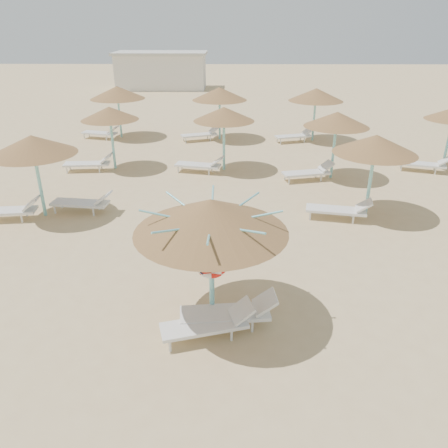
{
  "coord_description": "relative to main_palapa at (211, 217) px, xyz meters",
  "views": [
    {
      "loc": [
        0.35,
        -7.67,
        5.9
      ],
      "look_at": [
        0.22,
        2.14,
        1.3
      ],
      "focal_mm": 35.0,
      "sensor_mm": 36.0,
      "label": 1
    }
  ],
  "objects": [
    {
      "name": "lounger_main_b",
      "position": [
        0.42,
        -0.29,
        -2.06
      ],
      "size": [
        2.07,
        0.8,
        0.73
      ],
      "rotation": [
        0.0,
        0.0,
        0.1
      ],
      "color": "white",
      "rests_on": "ground"
    },
    {
      "name": "main_palapa",
      "position": [
        0.0,
        0.0,
        0.0
      ],
      "size": [
        3.09,
        3.09,
        2.77
      ],
      "color": "#7ED7DB",
      "rests_on": "ground"
    },
    {
      "name": "ground",
      "position": [
        0.01,
        -0.12,
        -2.41
      ],
      "size": [
        120.0,
        120.0,
        0.0
      ],
      "primitive_type": "plane",
      "color": "tan",
      "rests_on": "ground"
    },
    {
      "name": "palapa_field",
      "position": [
        1.46,
        10.76,
        -0.09
      ],
      "size": [
        20.24,
        14.16,
        2.72
      ],
      "color": "#7ED7DB",
      "rests_on": "ground"
    },
    {
      "name": "service_hut",
      "position": [
        -5.99,
        34.88,
        -0.77
      ],
      "size": [
        8.4,
        4.4,
        3.25
      ],
      "color": "silver",
      "rests_on": "ground"
    },
    {
      "name": "lounger_main_a",
      "position": [
        -0.01,
        -0.65,
        -2.08
      ],
      "size": [
        1.97,
        1.06,
        0.69
      ],
      "rotation": [
        0.0,
        0.0,
        0.28
      ],
      "color": "white",
      "rests_on": "ground"
    }
  ]
}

